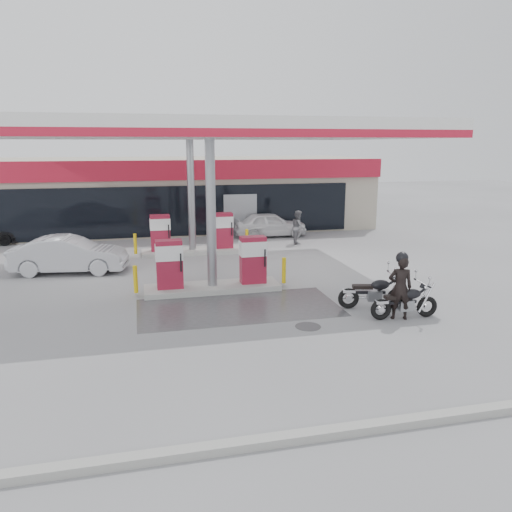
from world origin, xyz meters
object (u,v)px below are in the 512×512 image
at_px(pump_island_near, 212,270).
at_px(attendant, 298,227).
at_px(pump_island_far, 192,238).
at_px(main_motorcycle, 406,303).
at_px(hatchback_silver, 69,255).
at_px(sedan_white, 270,224).
at_px(biker_main, 400,288).
at_px(parked_car_right, 258,219).
at_px(parked_motorcycle, 374,293).

relative_size(pump_island_near, attendant, 3.13).
relative_size(pump_island_far, main_motorcycle, 2.56).
relative_size(main_motorcycle, hatchback_silver, 0.47).
xyz_separation_m(pump_island_near, attendant, (5.30, 7.00, 0.11)).
bearing_deg(hatchback_silver, sedan_white, -51.44).
distance_m(pump_island_near, biker_main, 6.16).
bearing_deg(parked_car_right, main_motorcycle, -164.52).
bearing_deg(parked_motorcycle, sedan_white, 103.15).
xyz_separation_m(pump_island_near, pump_island_far, (0.00, 6.00, 0.00)).
relative_size(parked_motorcycle, sedan_white, 0.54).
bearing_deg(pump_island_far, sedan_white, 35.55).
bearing_deg(parked_car_right, pump_island_near, 173.57).
distance_m(main_motorcycle, parked_motorcycle, 1.10).
height_order(parked_motorcycle, attendant, attendant).
bearing_deg(pump_island_far, pump_island_near, -90.00).
height_order(main_motorcycle, sedan_white, sedan_white).
bearing_deg(biker_main, sedan_white, -72.35).
bearing_deg(attendant, sedan_white, 32.31).
distance_m(main_motorcycle, biker_main, 0.49).
distance_m(pump_island_near, parked_car_right, 12.82).
bearing_deg(pump_island_far, parked_motorcycle, -63.90).
distance_m(pump_island_near, pump_island_far, 6.00).
xyz_separation_m(biker_main, sedan_white, (-0.21, 13.19, -0.26)).
bearing_deg(pump_island_near, pump_island_far, 90.00).
bearing_deg(parked_car_right, hatchback_silver, 145.77).
xyz_separation_m(biker_main, attendant, (0.62, 10.99, -0.08)).
xyz_separation_m(pump_island_near, biker_main, (4.68, -3.99, 0.20)).
bearing_deg(sedan_white, main_motorcycle, -175.75).
xyz_separation_m(main_motorcycle, attendant, (0.42, 11.00, 0.37)).
xyz_separation_m(pump_island_far, attendant, (5.30, 1.00, 0.11)).
xyz_separation_m(attendant, hatchback_silver, (-10.25, -3.40, -0.12)).
relative_size(sedan_white, attendant, 2.32).
distance_m(pump_island_far, attendant, 5.40).
distance_m(biker_main, parked_motorcycle, 1.11).
height_order(parked_motorcycle, sedan_white, sedan_white).
relative_size(pump_island_near, parked_car_right, 1.39).
xyz_separation_m(attendant, parked_car_right, (-0.80, 5.00, -0.31)).
relative_size(pump_island_far, attendant, 3.13).
relative_size(parked_motorcycle, attendant, 1.25).
xyz_separation_m(parked_motorcycle, hatchback_silver, (-9.36, 6.61, 0.23)).
xyz_separation_m(biker_main, hatchback_silver, (-9.63, 7.59, -0.21)).
relative_size(hatchback_silver, parked_car_right, 1.15).
relative_size(main_motorcycle, biker_main, 1.11).
bearing_deg(attendant, biker_main, -171.44).
height_order(pump_island_near, main_motorcycle, pump_island_near).
distance_m(biker_main, attendant, 11.01).
xyz_separation_m(main_motorcycle, hatchback_silver, (-9.83, 7.60, 0.24)).
height_order(main_motorcycle, parked_car_right, parked_car_right).
xyz_separation_m(main_motorcycle, parked_car_right, (-0.38, 16.00, 0.06)).
height_order(pump_island_far, attendant, pump_island_far).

